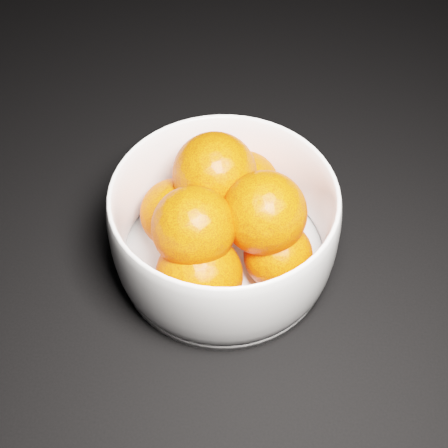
{
  "coord_description": "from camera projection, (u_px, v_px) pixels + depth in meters",
  "views": [
    {
      "loc": [
        -0.23,
        -0.23,
        0.48
      ],
      "look_at": [
        -0.25,
        0.12,
        0.05
      ],
      "focal_mm": 50.0,
      "sensor_mm": 36.0,
      "label": 1
    }
  ],
  "objects": [
    {
      "name": "orange_pile",
      "position": [
        222.0,
        219.0,
        0.54
      ],
      "size": [
        0.16,
        0.18,
        0.11
      ],
      "color": "#E74105",
      "rests_on": "bowl"
    },
    {
      "name": "bowl",
      "position": [
        224.0,
        228.0,
        0.55
      ],
      "size": [
        0.2,
        0.2,
        0.1
      ],
      "rotation": [
        0.0,
        0.0,
        0.03
      ],
      "color": "white",
      "rests_on": "ground"
    }
  ]
}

